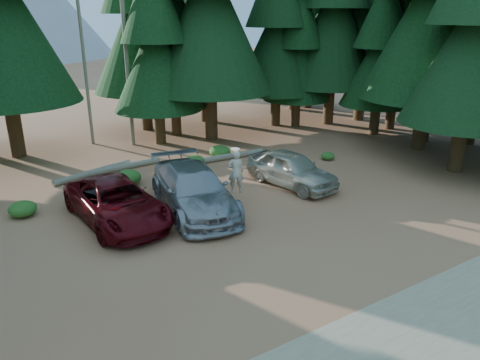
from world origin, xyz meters
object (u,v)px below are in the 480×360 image
Objects in this scene: log_mid at (125,167)px; log_right at (221,158)px; red_pickup at (117,203)px; silver_minivan_center at (194,190)px; frisbee_player at (236,171)px; log_left at (94,172)px; silver_minivan_right at (292,169)px.

log_mid is 0.75× the size of log_right.
red_pickup is 0.93× the size of silver_minivan_center.
log_right is (7.25, 4.61, -0.61)m from red_pickup.
frisbee_player is at bearing -11.76° from red_pickup.
log_mid is at bearing -45.22° from frisbee_player.
log_left is at bearing 79.37° from red_pickup.
silver_minivan_center is at bearing -127.18° from log_right.
silver_minivan_center is 1.58× the size of log_mid.
frisbee_player reaches higher than log_right.
silver_minivan_right is (5.08, 0.16, -0.09)m from silver_minivan_center.
frisbee_player reaches higher than red_pickup.
log_left is at bearing -34.21° from frisbee_player.
silver_minivan_right is at bearing -6.21° from red_pickup.
log_mid is (-5.68, 6.34, -0.63)m from silver_minivan_right.
silver_minivan_center reaches higher than red_pickup.
silver_minivan_center is 3.21× the size of frisbee_player.
frisbee_player is at bearing 5.74° from silver_minivan_center.
log_right is (2.41, 5.33, -1.17)m from frisbee_player.
frisbee_player reaches higher than log_mid.
frisbee_player is 7.86m from log_left.
silver_minivan_center is 6.57m from log_mid.
log_mid is at bearing -16.66° from log_left.
log_right is (4.30, 5.19, -0.71)m from silver_minivan_center.
log_left is (0.77, 5.89, -0.63)m from red_pickup.
frisbee_player reaches higher than silver_minivan_right.
red_pickup is 3.00m from silver_minivan_center.
silver_minivan_center is 6.78m from log_right.
silver_minivan_center reaches higher than log_left.
silver_minivan_center is at bearing -89.06° from log_left.
log_left is (-2.18, 6.47, -0.73)m from silver_minivan_center.
frisbee_player is 0.44× the size of log_left.
log_left is at bearing 118.77° from silver_minivan_center.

